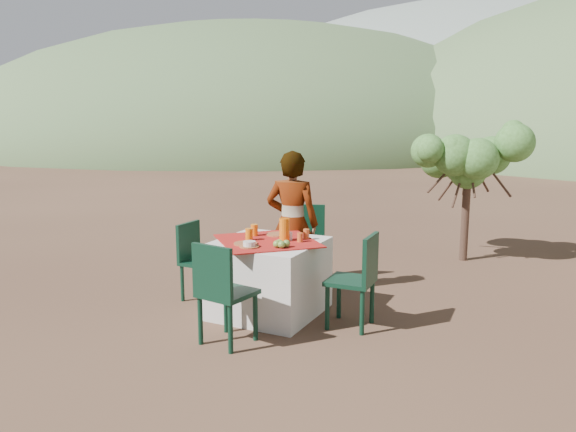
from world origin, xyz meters
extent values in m
plane|color=#3D271C|center=(0.00, 0.00, 0.00)|extent=(160.00, 160.00, 0.00)
cube|color=silver|center=(-0.69, -0.39, 0.38)|extent=(1.02, 1.02, 0.75)
cube|color=#B0191A|center=(-0.69, -0.39, 0.76)|extent=(1.30, 1.30, 0.01)
cylinder|color=black|center=(-0.86, 0.43, 0.23)|extent=(0.05, 0.05, 0.47)
cylinder|color=black|center=(-0.53, 0.54, 0.23)|extent=(0.05, 0.05, 0.47)
cylinder|color=black|center=(-0.97, 0.77, 0.23)|extent=(0.05, 0.05, 0.47)
cylinder|color=black|center=(-0.63, 0.88, 0.23)|extent=(0.05, 0.05, 0.47)
cube|color=black|center=(-0.75, 0.65, 0.47)|extent=(0.55, 0.55, 0.04)
cube|color=black|center=(-0.81, 0.84, 0.72)|extent=(0.43, 0.17, 0.46)
cylinder|color=black|center=(-0.44, -1.08, 0.23)|extent=(0.04, 0.04, 0.46)
cylinder|color=black|center=(-0.79, -1.03, 0.23)|extent=(0.04, 0.04, 0.46)
cylinder|color=black|center=(-0.49, -1.42, 0.23)|extent=(0.04, 0.04, 0.46)
cylinder|color=black|center=(-0.84, -1.37, 0.23)|extent=(0.04, 0.04, 0.46)
cube|color=black|center=(-0.64, -1.23, 0.46)|extent=(0.48, 0.48, 0.04)
cube|color=black|center=(-0.67, -1.42, 0.70)|extent=(0.43, 0.10, 0.45)
cylinder|color=black|center=(-1.38, -0.48, 0.21)|extent=(0.04, 0.04, 0.42)
cylinder|color=black|center=(-1.38, -0.16, 0.21)|extent=(0.04, 0.04, 0.42)
cylinder|color=black|center=(-1.70, -0.48, 0.21)|extent=(0.04, 0.04, 0.42)
cylinder|color=black|center=(-1.70, -0.16, 0.21)|extent=(0.04, 0.04, 0.42)
cube|color=black|center=(-1.54, -0.32, 0.42)|extent=(0.39, 0.39, 0.04)
cube|color=black|center=(-1.72, -0.32, 0.64)|extent=(0.04, 0.39, 0.41)
cylinder|color=black|center=(0.02, -0.21, 0.23)|extent=(0.04, 0.04, 0.45)
cylinder|color=black|center=(0.04, -0.55, 0.23)|extent=(0.04, 0.04, 0.45)
cylinder|color=black|center=(0.36, -0.20, 0.23)|extent=(0.04, 0.04, 0.45)
cylinder|color=black|center=(0.38, -0.54, 0.23)|extent=(0.04, 0.04, 0.45)
cube|color=black|center=(0.20, -0.37, 0.45)|extent=(0.44, 0.44, 0.04)
cube|color=black|center=(0.39, -0.37, 0.69)|extent=(0.06, 0.42, 0.44)
imported|color=#8C6651|center=(-0.74, 0.28, 0.81)|extent=(0.66, 0.50, 1.63)
cylinder|color=#432B21|center=(0.76, 2.72, 0.63)|extent=(0.11, 0.11, 1.26)
sphere|color=#325A21|center=(0.76, 2.72, 1.26)|extent=(0.54, 0.54, 0.54)
sphere|color=#325A21|center=(1.26, 2.72, 1.40)|extent=(0.51, 0.51, 0.51)
sphere|color=#325A21|center=(0.31, 2.81, 1.35)|extent=(0.47, 0.47, 0.47)
sphere|color=#325A21|center=(0.85, 3.22, 1.45)|extent=(0.49, 0.49, 0.49)
sphere|color=#325A21|center=(0.81, 2.27, 1.31)|extent=(0.43, 0.43, 0.43)
ellipsoid|color=#415831|center=(-18.00, 30.00, 0.00)|extent=(40.00, 40.00, 16.00)
ellipsoid|color=slate|center=(-4.00, 52.00, 0.00)|extent=(60.00, 60.00, 24.00)
cylinder|color=brown|center=(-0.71, -0.11, 0.77)|extent=(0.26, 0.26, 0.01)
cylinder|color=brown|center=(-0.80, -0.64, 0.77)|extent=(0.23, 0.23, 0.01)
cylinder|color=orange|center=(-0.92, -0.25, 0.82)|extent=(0.07, 0.07, 0.12)
cylinder|color=orange|center=(-0.86, -0.47, 0.82)|extent=(0.08, 0.08, 0.12)
cylinder|color=orange|center=(-0.53, -0.33, 0.88)|extent=(0.10, 0.10, 0.23)
cylinder|color=brown|center=(-0.71, -0.72, 0.77)|extent=(0.19, 0.19, 0.01)
cylinder|color=silver|center=(-0.71, -0.72, 0.80)|extent=(0.12, 0.12, 0.04)
cylinder|color=#C35422|center=(-0.36, -0.30, 0.81)|extent=(0.06, 0.06, 0.09)
cylinder|color=#C35422|center=(-0.37, -0.14, 0.81)|extent=(0.06, 0.06, 0.10)
cube|color=silver|center=(-0.50, -0.27, 0.80)|extent=(0.07, 0.06, 0.08)
sphere|color=olive|center=(-0.46, -0.58, 0.80)|extent=(0.07, 0.07, 0.07)
sphere|color=olive|center=(-0.38, -0.57, 0.80)|extent=(0.07, 0.07, 0.07)
sphere|color=olive|center=(-0.40, -0.63, 0.80)|extent=(0.07, 0.07, 0.07)
sphere|color=olive|center=(-0.46, -0.63, 0.80)|extent=(0.07, 0.07, 0.07)
camera|label=1|loc=(1.94, -5.26, 2.00)|focal=35.00mm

